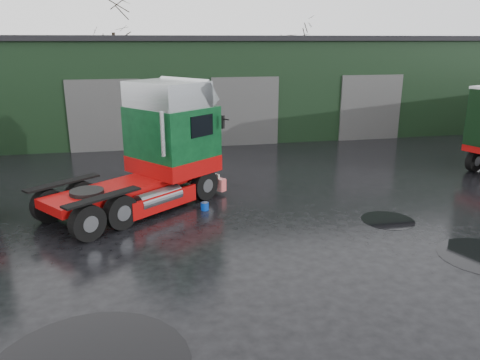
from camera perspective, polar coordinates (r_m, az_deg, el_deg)
The scene contains 7 objects.
ground at distance 14.85m, azimuth 4.61°, elevation -7.46°, with size 100.00×100.00×0.00m, color black.
warehouse at distance 33.63m, azimuth -1.60°, elevation 11.77°, with size 32.40×12.40×6.30m.
hero_tractor at distance 17.25m, azimuth -13.45°, elevation 3.72°, with size 3.17×7.47×4.64m, color #083618, non-canonical shape.
wash_bucket at distance 17.42m, azimuth -4.33°, elevation -3.21°, with size 0.30×0.30×0.28m, color #072D99.
tree_back_a at distance 43.05m, azimuth -14.99°, elevation 14.45°, with size 4.40×4.40×9.50m, color black, non-canonical shape.
tree_back_b at distance 45.23m, azimuth 6.38°, elevation 13.71°, with size 4.40×4.40×7.50m, color black, non-canonical shape.
puddle_1 at distance 17.24m, azimuth 17.57°, elevation -4.69°, with size 1.83×1.83×0.01m, color black.
Camera 1 is at (-3.90, -12.98, 6.08)m, focal length 35.00 mm.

